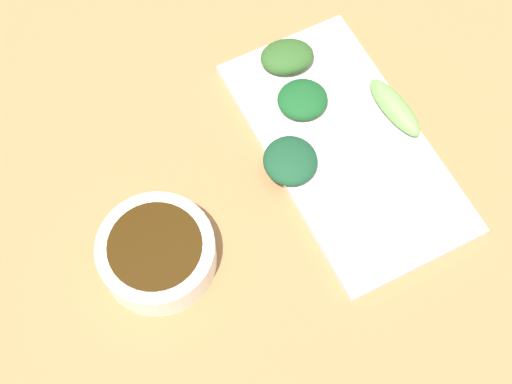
# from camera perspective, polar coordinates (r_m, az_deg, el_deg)

# --- Properties ---
(tabletop) EXTENTS (2.10, 2.10, 0.02)m
(tabletop) POSITION_cam_1_polar(r_m,az_deg,el_deg) (0.78, 1.44, -1.53)
(tabletop) COLOR #987446
(tabletop) RESTS_ON ground
(sauce_bowl) EXTENTS (0.12, 0.12, 0.04)m
(sauce_bowl) POSITION_cam_1_polar(r_m,az_deg,el_deg) (0.73, -7.65, -4.92)
(sauce_bowl) COLOR white
(sauce_bowl) RESTS_ON tabletop
(serving_plate) EXTENTS (0.16, 0.31, 0.01)m
(serving_plate) POSITION_cam_1_polar(r_m,az_deg,el_deg) (0.80, 6.95, 3.55)
(serving_plate) COLOR white
(serving_plate) RESTS_ON tabletop
(broccoli_leafy_0) EXTENTS (0.07, 0.06, 0.02)m
(broccoli_leafy_0) POSITION_cam_1_polar(r_m,az_deg,el_deg) (0.81, 3.65, 7.22)
(broccoli_leafy_0) COLOR #175323
(broccoli_leafy_0) RESTS_ON serving_plate
(broccoli_stalk_1) EXTENTS (0.03, 0.09, 0.02)m
(broccoli_stalk_1) POSITION_cam_1_polar(r_m,az_deg,el_deg) (0.82, 10.77, 6.52)
(broccoli_stalk_1) COLOR #73AE58
(broccoli_stalk_1) RESTS_ON serving_plate
(broccoli_leafy_2) EXTENTS (0.07, 0.08, 0.02)m
(broccoli_leafy_2) POSITION_cam_1_polar(r_m,az_deg,el_deg) (0.77, 2.69, 2.46)
(broccoli_leafy_2) COLOR #17482A
(broccoli_leafy_2) RESTS_ON serving_plate
(broccoli_leafy_3) EXTENTS (0.07, 0.06, 0.02)m
(broccoli_leafy_3) POSITION_cam_1_polar(r_m,az_deg,el_deg) (0.84, 2.44, 10.51)
(broccoli_leafy_3) COLOR #2E5B24
(broccoli_leafy_3) RESTS_ON serving_plate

